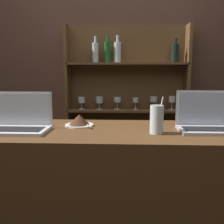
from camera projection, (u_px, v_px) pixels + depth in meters
The scene contains 7 objects.
bar_counter at pixel (104, 211), 1.55m from camera, with size 2.10×0.60×1.04m.
back_wall at pixel (112, 75), 2.53m from camera, with size 7.00×0.06×2.70m.
back_shelf at pixel (126, 114), 2.51m from camera, with size 1.19×0.18×1.82m.
laptop_near at pixel (19, 122), 1.44m from camera, with size 0.35×0.22×0.22m.
laptop_far at pixel (204, 122), 1.44m from camera, with size 0.30×0.21×0.23m.
cake_plate at pixel (79, 121), 1.56m from camera, with size 0.18×0.18×0.07m.
water_glass at pixel (157, 119), 1.36m from camera, with size 0.07×0.07×0.20m.
Camera 1 is at (0.11, -1.13, 1.38)m, focal length 40.00 mm.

